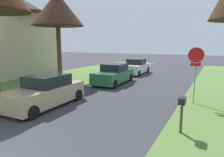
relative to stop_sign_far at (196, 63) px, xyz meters
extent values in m
cylinder|color=#9EA0A5|center=(0.00, 0.20, -1.00)|extent=(0.07, 0.51, 2.22)
cylinder|color=white|center=(0.00, -0.08, 0.41)|extent=(0.81, 0.21, 0.79)
cylinder|color=red|center=(0.00, -0.08, 0.41)|extent=(0.77, 0.21, 0.75)
cube|color=red|center=(0.00, 0.01, -0.05)|extent=(0.48, 0.09, 0.20)
cylinder|color=#4F362C|center=(-10.69, 1.89, 0.15)|extent=(0.36, 0.36, 4.52)
cone|color=#3F281E|center=(-10.69, 1.89, 3.73)|extent=(4.17, 4.17, 2.65)
cylinder|color=#4F362C|center=(-10.98, 1.97, 2.95)|extent=(0.37, 0.76, 1.17)
cylinder|color=#4F362C|center=(-11.16, 1.55, 3.16)|extent=(0.87, 1.15, 1.61)
cube|color=tan|center=(-6.66, -3.81, -1.57)|extent=(1.98, 4.46, 0.85)
cube|color=black|center=(-6.67, -3.59, -0.86)|extent=(1.68, 2.08, 0.56)
cylinder|color=black|center=(-5.73, -5.43, -1.86)|extent=(0.22, 0.61, 0.60)
cylinder|color=black|center=(-7.47, -5.49, -1.86)|extent=(0.22, 0.61, 0.60)
cylinder|color=black|center=(-5.85, -2.13, -1.86)|extent=(0.22, 0.61, 0.60)
cylinder|color=black|center=(-7.59, -2.19, -1.86)|extent=(0.22, 0.61, 0.60)
cube|color=#28663D|center=(-6.31, 3.18, -1.57)|extent=(1.98, 4.46, 0.85)
cube|color=black|center=(-6.32, 3.40, -0.86)|extent=(1.68, 2.08, 0.56)
cylinder|color=black|center=(-5.38, 1.57, -1.86)|extent=(0.22, 0.61, 0.60)
cylinder|color=black|center=(-7.12, 1.50, -1.86)|extent=(0.22, 0.61, 0.60)
cylinder|color=black|center=(-5.51, 4.86, -1.86)|extent=(0.22, 0.61, 0.60)
cylinder|color=black|center=(-7.25, 4.80, -1.86)|extent=(0.22, 0.61, 0.60)
cube|color=white|center=(-6.65, 9.05, -1.57)|extent=(1.98, 4.46, 0.85)
cube|color=black|center=(-6.66, 9.27, -0.86)|extent=(1.68, 2.08, 0.56)
cylinder|color=black|center=(-5.72, 7.44, -1.86)|extent=(0.22, 0.61, 0.60)
cylinder|color=black|center=(-7.46, 7.37, -1.86)|extent=(0.22, 0.61, 0.60)
cylinder|color=black|center=(-5.84, 10.73, -1.86)|extent=(0.22, 0.61, 0.60)
cylinder|color=black|center=(-7.58, 10.67, -1.86)|extent=(0.22, 0.61, 0.60)
cube|color=beige|center=(-18.18, 2.08, 0.85)|extent=(7.17, 8.74, 6.01)
cube|color=brown|center=(0.01, -4.04, -1.58)|extent=(0.08, 0.08, 1.05)
cube|color=black|center=(0.01, -4.04, -0.95)|extent=(0.22, 0.44, 0.22)
camera|label=1|loc=(0.96, -11.15, 0.97)|focal=32.67mm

